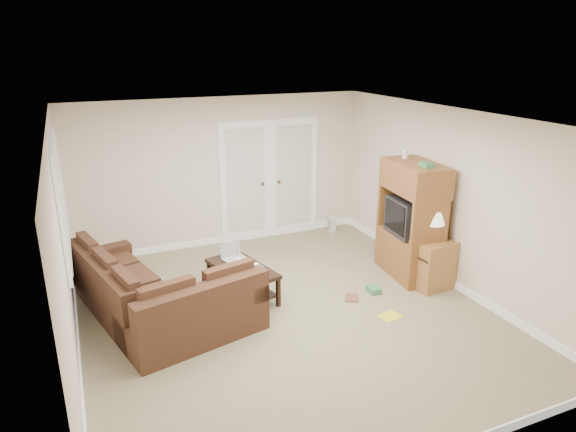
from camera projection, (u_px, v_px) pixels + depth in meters
name	position (u px, v px, depth m)	size (l,w,h in m)	color
floor	(286.00, 314.00, 6.61)	(5.50, 5.50, 0.00)	gray
ceiling	(286.00, 119.00, 5.81)	(5.00, 5.50, 0.02)	silver
wall_left	(63.00, 254.00, 5.28)	(0.02, 5.50, 2.50)	white
wall_right	(451.00, 199.00, 7.15)	(0.02, 5.50, 2.50)	white
wall_back	(222.00, 172.00, 8.60)	(5.00, 0.02, 2.50)	white
wall_front	(431.00, 335.00, 3.82)	(5.00, 0.02, 2.50)	white
baseboards	(286.00, 310.00, 6.60)	(5.00, 5.50, 0.10)	white
french_doors	(270.00, 180.00, 8.96)	(1.80, 0.05, 2.13)	white
window_left	(62.00, 200.00, 6.06)	(0.05, 1.92, 1.42)	white
sectional_sofa	(154.00, 300.00, 6.33)	(2.20, 2.62, 0.77)	#492C1C
coffee_table	(242.00, 280.00, 6.99)	(0.79, 1.20, 0.75)	black
tv_armoire	(411.00, 220.00, 7.49)	(0.70, 1.12, 1.84)	brown
side_cabinet	(430.00, 259.00, 7.26)	(0.57, 0.57, 1.13)	#A9743E
space_heater	(332.00, 224.00, 9.44)	(0.12, 0.10, 0.29)	white
floor_magazine	(390.00, 316.00, 6.55)	(0.28, 0.22, 0.01)	yellow
floor_greenbox	(373.00, 290.00, 7.17)	(0.15, 0.19, 0.08)	#3D8755
floor_book	(345.00, 297.00, 7.03)	(0.17, 0.24, 0.02)	brown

